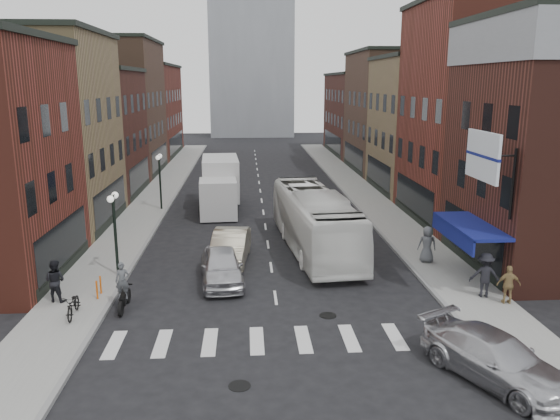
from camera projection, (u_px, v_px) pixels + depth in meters
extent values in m
plane|color=black|center=(277.00, 307.00, 22.76)|extent=(160.00, 160.00, 0.00)
cube|color=gray|center=(155.00, 198.00, 43.60)|extent=(3.00, 74.00, 0.15)
cube|color=gray|center=(365.00, 196.00, 44.64)|extent=(3.00, 74.00, 0.15)
cube|color=gray|center=(174.00, 199.00, 43.71)|extent=(0.20, 74.00, 0.16)
cube|color=gray|center=(347.00, 197.00, 44.56)|extent=(0.20, 74.00, 0.16)
cube|color=silver|center=(282.00, 340.00, 19.85)|extent=(12.00, 2.20, 0.01)
cube|color=black|center=(63.00, 244.00, 26.16)|extent=(0.08, 7.20, 2.20)
cube|color=#907A4F|center=(25.00, 134.00, 34.07)|extent=(10.00, 10.00, 12.00)
cube|color=black|center=(111.00, 201.00, 35.38)|extent=(0.08, 8.00, 2.20)
cube|color=black|center=(14.00, 31.00, 32.66)|extent=(10.30, 10.20, 0.30)
cube|color=#472019|center=(75.00, 135.00, 44.02)|extent=(10.00, 10.00, 10.00)
cube|color=black|center=(139.00, 176.00, 45.10)|extent=(0.08, 8.00, 2.20)
cube|color=black|center=(69.00, 69.00, 42.84)|extent=(10.30, 10.20, 0.30)
cube|color=brown|center=(107.00, 109.00, 54.36)|extent=(10.00, 12.00, 13.00)
cube|color=black|center=(160.00, 158.00, 55.79)|extent=(0.08, 9.60, 2.20)
cube|color=black|center=(102.00, 40.00, 52.84)|extent=(10.30, 12.20, 0.30)
cube|color=maroon|center=(135.00, 112.00, 68.19)|extent=(10.00, 16.00, 11.00)
cube|color=black|center=(176.00, 143.00, 69.39)|extent=(0.08, 12.80, 2.20)
cube|color=black|center=(132.00, 65.00, 66.90)|extent=(10.30, 16.20, 0.30)
cube|color=black|center=(471.00, 236.00, 27.38)|extent=(0.08, 7.20, 2.20)
cube|color=maroon|center=(493.00, 116.00, 35.68)|extent=(10.00, 10.00, 14.00)
cube|color=black|center=(414.00, 197.00, 36.61)|extent=(0.08, 8.00, 2.20)
cube|color=black|center=(503.00, 0.00, 34.04)|extent=(10.30, 10.20, 0.30)
cube|color=#907A4F|center=(439.00, 127.00, 45.74)|extent=(10.00, 10.00, 11.00)
cube|color=black|center=(378.00, 173.00, 46.33)|extent=(0.08, 8.00, 2.20)
cube|color=black|center=(443.00, 57.00, 44.44)|extent=(10.30, 10.20, 0.30)
cube|color=brown|center=(402.00, 113.00, 56.31)|extent=(10.00, 12.00, 12.00)
cube|color=black|center=(353.00, 156.00, 57.01)|extent=(0.08, 9.60, 2.20)
cube|color=black|center=(405.00, 51.00, 54.90)|extent=(10.30, 12.20, 0.30)
cube|color=#472019|center=(371.00, 115.00, 70.14)|extent=(10.00, 16.00, 10.00)
cube|color=black|center=(332.00, 142.00, 70.61)|extent=(0.08, 12.80, 2.20)
cube|color=black|center=(373.00, 74.00, 68.96)|extent=(10.30, 16.20, 0.30)
cube|color=navy|center=(470.00, 226.00, 25.13)|extent=(1.80, 5.00, 0.15)
cube|color=navy|center=(452.00, 233.00, 25.16)|extent=(0.10, 5.00, 0.70)
cylinder|color=black|center=(513.00, 184.00, 22.71)|extent=(0.12, 0.12, 3.00)
cylinder|color=black|center=(499.00, 156.00, 22.39)|extent=(1.40, 0.08, 0.08)
cube|color=silver|center=(483.00, 156.00, 22.35)|extent=(0.12, 3.00, 2.00)
cylinder|color=black|center=(116.00, 237.00, 25.74)|extent=(0.14, 0.14, 4.00)
cylinder|color=black|center=(113.00, 196.00, 25.28)|extent=(0.06, 0.90, 0.06)
sphere|color=white|center=(110.00, 199.00, 24.85)|extent=(0.32, 0.32, 0.32)
sphere|color=white|center=(115.00, 195.00, 25.73)|extent=(0.32, 0.32, 0.32)
cylinder|color=black|center=(160.00, 184.00, 39.34)|extent=(0.14, 0.14, 4.00)
cylinder|color=black|center=(159.00, 156.00, 38.88)|extent=(0.06, 0.90, 0.06)
sphere|color=white|center=(158.00, 158.00, 38.46)|extent=(0.32, 0.32, 0.32)
sphere|color=white|center=(160.00, 156.00, 39.33)|extent=(0.32, 0.32, 0.32)
cylinder|color=#D8590C|center=(97.00, 290.00, 23.14)|extent=(0.08, 0.08, 0.80)
cylinder|color=#D8590C|center=(101.00, 285.00, 23.73)|extent=(0.08, 0.08, 0.80)
cube|color=silver|center=(218.00, 199.00, 37.12)|extent=(2.64, 2.84, 2.59)
cube|color=black|center=(218.00, 195.00, 37.06)|extent=(2.61, 1.60, 1.14)
cube|color=silver|center=(220.00, 178.00, 40.77)|extent=(2.91, 5.54, 3.01)
cube|color=navy|center=(220.00, 178.00, 40.77)|extent=(2.75, 2.23, 1.24)
cube|color=black|center=(221.00, 201.00, 40.96)|extent=(2.68, 6.86, 0.36)
cylinder|color=black|center=(201.00, 212.00, 37.46)|extent=(0.29, 0.93, 0.93)
cylinder|color=black|center=(236.00, 211.00, 37.61)|extent=(0.29, 0.93, 0.93)
cylinder|color=black|center=(205.00, 201.00, 40.89)|extent=(0.29, 0.93, 0.93)
cylinder|color=black|center=(237.00, 200.00, 41.03)|extent=(0.29, 0.93, 0.93)
cylinder|color=black|center=(207.00, 195.00, 42.90)|extent=(0.29, 0.93, 0.93)
cylinder|color=black|center=(237.00, 195.00, 43.05)|extent=(0.29, 0.93, 0.93)
cylinder|color=black|center=(128.00, 296.00, 23.16)|extent=(0.13, 0.62, 0.62)
cylinder|color=black|center=(121.00, 309.00, 21.80)|extent=(0.13, 0.62, 0.62)
cube|color=black|center=(124.00, 297.00, 22.43)|extent=(0.32, 1.13, 0.33)
cube|color=black|center=(126.00, 284.00, 22.85)|extent=(0.52, 0.09, 0.06)
imported|color=#4C4F53|center=(122.00, 281.00, 22.17)|extent=(0.59, 0.41, 1.54)
imported|color=white|center=(315.00, 221.00, 30.13)|extent=(3.96, 12.29, 3.36)
imported|color=silver|center=(222.00, 266.00, 25.35)|extent=(2.35, 4.87, 1.60)
imported|color=#BFB59B|center=(230.00, 247.00, 28.27)|extent=(2.24, 5.18, 1.66)
imported|color=silver|center=(496.00, 358.00, 17.02)|extent=(4.18, 5.52, 1.49)
imported|color=black|center=(73.00, 305.00, 21.42)|extent=(0.77, 1.85, 0.95)
imported|color=black|center=(55.00, 281.00, 22.80)|extent=(0.97, 0.71, 1.80)
imported|color=black|center=(485.00, 275.00, 23.29)|extent=(1.38, 0.93, 1.95)
imported|color=#997D4E|center=(509.00, 285.00, 22.58)|extent=(1.03, 0.63, 1.64)
imported|color=#585B60|center=(427.00, 244.00, 27.78)|extent=(1.00, 0.73, 1.88)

